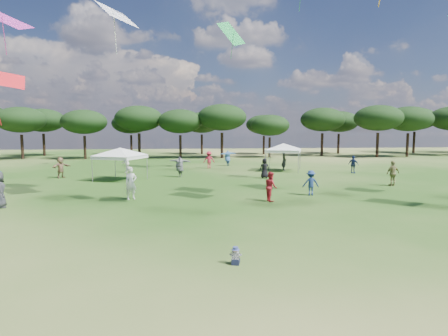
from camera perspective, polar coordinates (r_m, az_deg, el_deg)
The scene contains 6 objects.
ground at distance 9.52m, azimuth 8.01°, elevation -18.98°, with size 140.00×140.00×0.00m, color #294D17.
tree_line at distance 55.97m, azimuth -1.55°, elevation 7.34°, with size 108.78×17.63×7.77m.
tent_left at distance 30.48m, azimuth -15.56°, elevation 2.76°, with size 5.91×5.91×2.87m.
tent_right at distance 36.54m, azimuth 9.07°, elevation 3.54°, with size 6.05×6.05×2.97m.
toddler at distance 11.42m, azimuth 1.78°, elevation -13.31°, with size 0.39×0.42×0.53m.
festival_crowd at distance 31.04m, azimuth -6.06°, elevation 0.09°, with size 30.03×22.25×1.91m.
Camera 1 is at (-2.17, -8.36, 3.99)m, focal length 30.00 mm.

